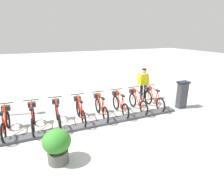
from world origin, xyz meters
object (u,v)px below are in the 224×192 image
at_px(bike_docked_3, 101,107).
at_px(worker_near_rack, 144,83).
at_px(bike_docked_1, 137,101).
at_px(bike_docked_4, 80,111).
at_px(bike_docked_0, 153,99).
at_px(payment_kiosk, 182,94).
at_px(bike_docked_2, 120,104).
at_px(bike_docked_5, 58,114).
at_px(bike_docked_6, 33,118).
at_px(planter_bush, 57,145).
at_px(bike_docked_7, 6,123).

height_order(bike_docked_3, worker_near_rack, worker_near_rack).
height_order(bike_docked_1, bike_docked_4, same).
distance_m(bike_docked_0, bike_docked_1, 0.88).
distance_m(payment_kiosk, bike_docked_2, 3.02).
relative_size(bike_docked_5, bike_docked_6, 1.00).
distance_m(bike_docked_0, bike_docked_2, 1.76).
bearing_deg(bike_docked_3, bike_docked_4, 90.00).
relative_size(payment_kiosk, bike_docked_3, 0.74).
bearing_deg(bike_docked_2, planter_bush, 127.45).
distance_m(payment_kiosk, bike_docked_3, 3.88).
distance_m(bike_docked_2, bike_docked_4, 1.76).
xyz_separation_m(bike_docked_5, bike_docked_7, (0.00, 1.76, 0.00)).
xyz_separation_m(payment_kiosk, bike_docked_5, (0.57, 5.59, -0.24)).
bearing_deg(bike_docked_1, bike_docked_4, 90.00).
height_order(bike_docked_5, worker_near_rack, worker_near_rack).
height_order(payment_kiosk, bike_docked_6, payment_kiosk).
bearing_deg(bike_docked_5, bike_docked_3, -90.00).
relative_size(bike_docked_1, planter_bush, 1.77).
bearing_deg(payment_kiosk, planter_bush, 106.10).
distance_m(bike_docked_3, worker_near_rack, 3.03).
distance_m(bike_docked_5, planter_bush, 2.31).
xyz_separation_m(bike_docked_3, worker_near_rack, (1.10, -2.79, 0.48)).
relative_size(payment_kiosk, worker_near_rack, 0.77).
bearing_deg(bike_docked_0, bike_docked_7, 90.00).
bearing_deg(bike_docked_2, bike_docked_5, 90.00).
bearing_deg(worker_near_rack, bike_docked_6, 101.45).
bearing_deg(payment_kiosk, bike_docked_1, 74.58).
distance_m(bike_docked_5, bike_docked_6, 0.88).
relative_size(bike_docked_7, worker_near_rack, 1.04).
xyz_separation_m(bike_docked_0, bike_docked_6, (0.00, 5.28, 0.00)).
xyz_separation_m(bike_docked_0, bike_docked_4, (0.00, 3.52, 0.00)).
relative_size(bike_docked_5, bike_docked_7, 1.00).
height_order(bike_docked_5, planter_bush, bike_docked_5).
height_order(bike_docked_1, bike_docked_6, same).
bearing_deg(bike_docked_3, bike_docked_6, 90.00).
bearing_deg(planter_bush, bike_docked_4, -28.15).
bearing_deg(bike_docked_4, bike_docked_3, -90.00).
xyz_separation_m(bike_docked_2, bike_docked_7, (0.00, 4.40, 0.00)).
height_order(payment_kiosk, bike_docked_5, payment_kiosk).
bearing_deg(bike_docked_6, bike_docked_3, -90.00).
distance_m(bike_docked_1, worker_near_rack, 1.58).
xyz_separation_m(bike_docked_3, bike_docked_6, (0.00, 2.64, 0.00)).
xyz_separation_m(worker_near_rack, planter_bush, (-3.38, 4.89, -0.37)).
distance_m(worker_near_rack, planter_bush, 5.96).
bearing_deg(planter_bush, bike_docked_1, -59.40).
relative_size(bike_docked_6, worker_near_rack, 1.04).
bearing_deg(bike_docked_1, bike_docked_6, 90.00).
relative_size(bike_docked_3, bike_docked_6, 1.00).
bearing_deg(planter_bush, bike_docked_3, -42.63).
height_order(bike_docked_2, bike_docked_4, same).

